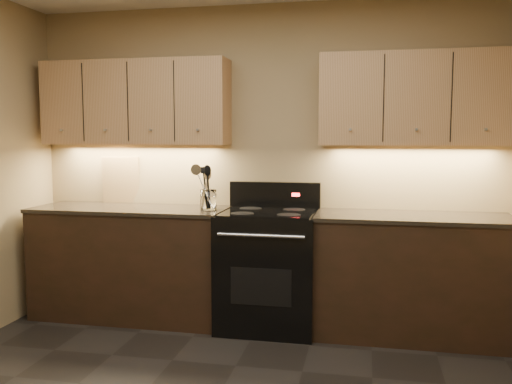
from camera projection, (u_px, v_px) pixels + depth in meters
The scene contains 13 objects.
wall_back at pixel (266, 162), 4.55m from camera, with size 4.00×0.04×2.60m, color #9D845C.
counter_left at pixel (132, 262), 4.56m from camera, with size 1.62×0.62×0.93m.
counter_right at pixel (412, 276), 4.10m from camera, with size 1.46×0.62×0.93m.
stove at pixel (269, 268), 4.30m from camera, with size 0.76×0.68×1.14m.
upper_cab_left at pixel (135, 103), 4.57m from camera, with size 1.60×0.30×0.70m, color tan.
upper_cab_right at pixel (416, 99), 4.11m from camera, with size 1.44×0.30×0.70m, color tan.
outlet_plate at pixel (123, 181), 4.82m from camera, with size 0.09×0.01×0.12m, color #B2B5BA.
utensil_crock at pixel (208, 200), 4.36m from camera, with size 0.15×0.15×0.16m.
cutting_board at pixel (121, 180), 4.80m from camera, with size 0.32×0.02×0.41m, color tan.
wooden_spoon at pixel (203, 189), 4.34m from camera, with size 0.06×0.06×0.30m, color tan, non-canonical shape.
black_spoon at pixel (209, 187), 4.38m from camera, with size 0.06×0.06×0.34m, color black, non-canonical shape.
black_turner at pixel (208, 187), 4.33m from camera, with size 0.08×0.08×0.35m, color black, non-canonical shape.
steel_skimmer at pixel (212, 186), 4.32m from camera, with size 0.09×0.09×0.36m, color silver, non-canonical shape.
Camera 1 is at (0.83, -2.47, 1.52)m, focal length 38.00 mm.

